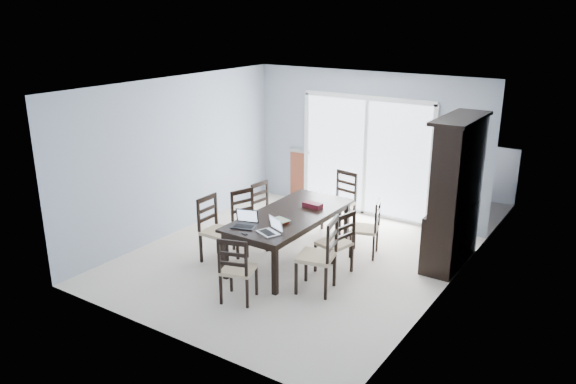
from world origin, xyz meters
name	(u,v)px	position (x,y,z in m)	size (l,w,h in m)	color
floor	(290,260)	(0.00, 0.00, 0.00)	(5.00, 5.00, 0.00)	beige
ceiling	(290,87)	(0.00, 0.00, 2.60)	(5.00, 5.00, 0.00)	white
back_wall	(367,145)	(0.00, 2.50, 1.30)	(4.50, 0.02, 2.60)	#8F9BAB
wall_left	(176,156)	(-2.25, 0.00, 1.30)	(0.02, 5.00, 2.60)	#8F9BAB
wall_right	(443,206)	(2.25, 0.00, 1.30)	(0.02, 5.00, 2.60)	#8F9BAB
balcony	(386,201)	(0.00, 3.50, -0.05)	(4.50, 2.00, 0.10)	gray
railing	(407,161)	(0.00, 4.50, 0.55)	(4.50, 0.06, 1.10)	#99999E
dining_table	(290,218)	(0.00, 0.00, 0.67)	(1.00, 2.20, 0.75)	black
china_hutch	(455,194)	(2.02, 1.25, 1.07)	(0.50, 1.38, 2.20)	black
sliding_door	(366,156)	(0.00, 2.48, 1.09)	(2.52, 0.05, 2.18)	silver
chair_left_near	(213,222)	(-0.97, -0.60, 0.60)	(0.44, 0.43, 1.14)	black
chair_left_mid	(246,214)	(-0.81, -0.01, 0.58)	(0.54, 0.53, 1.10)	black
chair_left_far	(264,204)	(-0.90, 0.60, 0.55)	(0.45, 0.44, 1.05)	black
chair_right_near	(324,248)	(0.91, -0.58, 0.63)	(0.55, 0.54, 1.20)	black
chair_right_mid	(339,236)	(0.82, 0.00, 0.57)	(0.50, 0.49, 1.09)	black
chair_right_far	(371,222)	(0.92, 0.82, 0.55)	(0.49, 0.49, 1.04)	black
chair_end_near	(236,263)	(0.14, -1.46, 0.56)	(0.50, 0.51, 1.05)	black
chair_end_far	(342,194)	(0.01, 1.62, 0.61)	(0.50, 0.51, 1.15)	black
laptop_dark	(244,223)	(-0.23, -0.80, 0.80)	(0.38, 0.31, 0.22)	black
laptop_silver	(268,230)	(0.18, -0.81, 0.80)	(0.37, 0.32, 0.21)	silver
book_stack	(280,221)	(0.07, -0.38, 0.77)	(0.30, 0.25, 0.04)	maroon
cell_phone	(245,234)	(-0.07, -1.00, 0.76)	(0.10, 0.04, 0.01)	black
game_box	(313,205)	(0.14, 0.41, 0.79)	(0.29, 0.15, 0.07)	#440D19
hot_tub	(352,169)	(-0.71, 3.39, 0.52)	(2.12, 1.92, 1.03)	maroon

